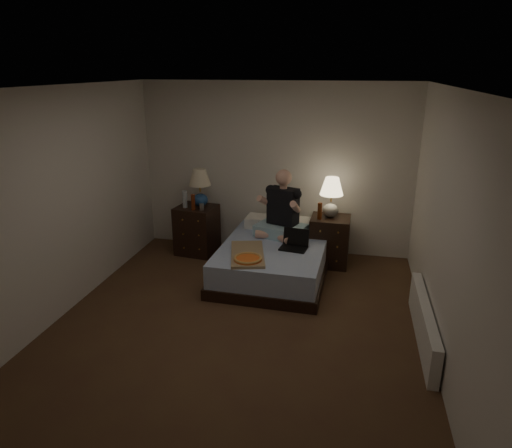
% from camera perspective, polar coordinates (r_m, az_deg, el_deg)
% --- Properties ---
extents(floor, '(4.00, 4.50, 0.00)m').
position_cam_1_polar(floor, '(5.16, -2.14, -12.21)').
color(floor, brown).
rests_on(floor, ground).
extents(ceiling, '(4.00, 4.50, 0.00)m').
position_cam_1_polar(ceiling, '(4.41, -2.55, 16.74)').
color(ceiling, white).
rests_on(ceiling, ground).
extents(wall_back, '(4.00, 0.00, 2.50)m').
position_cam_1_polar(wall_back, '(6.76, 2.41, 6.87)').
color(wall_back, silver).
rests_on(wall_back, ground).
extents(wall_front, '(4.00, 0.00, 2.50)m').
position_cam_1_polar(wall_front, '(2.71, -14.48, -13.43)').
color(wall_front, silver).
rests_on(wall_front, ground).
extents(wall_left, '(0.00, 4.50, 2.50)m').
position_cam_1_polar(wall_left, '(5.47, -23.10, 2.38)').
color(wall_left, silver).
rests_on(wall_left, ground).
extents(wall_right, '(0.00, 4.50, 2.50)m').
position_cam_1_polar(wall_right, '(4.59, 22.65, -0.58)').
color(wall_right, silver).
rests_on(wall_right, ground).
extents(bed, '(1.40, 1.83, 0.45)m').
position_cam_1_polar(bed, '(6.14, 2.21, -4.52)').
color(bed, '#6182C3').
rests_on(bed, floor).
extents(nightstand_left, '(0.62, 0.57, 0.72)m').
position_cam_1_polar(nightstand_left, '(6.89, -7.38, -0.72)').
color(nightstand_left, black).
rests_on(nightstand_left, floor).
extents(nightstand_right, '(0.55, 0.49, 0.70)m').
position_cam_1_polar(nightstand_right, '(6.52, 9.17, -2.10)').
color(nightstand_right, black).
rests_on(nightstand_right, floor).
extents(lamp_left, '(0.37, 0.37, 0.56)m').
position_cam_1_polar(lamp_left, '(6.73, -7.01, 4.53)').
color(lamp_left, '#254C88').
rests_on(lamp_left, nightstand_left).
extents(lamp_right, '(0.41, 0.41, 0.56)m').
position_cam_1_polar(lamp_right, '(6.36, 9.38, 3.29)').
color(lamp_right, gray).
rests_on(lamp_right, nightstand_right).
extents(water_bottle, '(0.07, 0.07, 0.25)m').
position_cam_1_polar(water_bottle, '(6.73, -8.89, 3.08)').
color(water_bottle, silver).
rests_on(water_bottle, nightstand_left).
extents(soda_can, '(0.07, 0.07, 0.10)m').
position_cam_1_polar(soda_can, '(6.59, -6.81, 2.13)').
color(soda_can, '#A0A19C').
rests_on(soda_can, nightstand_left).
extents(beer_bottle_left, '(0.06, 0.06, 0.23)m').
position_cam_1_polar(beer_bottle_left, '(6.61, -7.86, 2.73)').
color(beer_bottle_left, '#62240E').
rests_on(beer_bottle_left, nightstand_left).
extents(beer_bottle_right, '(0.06, 0.06, 0.23)m').
position_cam_1_polar(beer_bottle_right, '(6.29, 7.98, 1.63)').
color(beer_bottle_right, '#5D270D').
rests_on(beer_bottle_right, nightstand_right).
extents(person, '(0.80, 0.71, 0.93)m').
position_cam_1_polar(person, '(6.22, 3.19, 2.55)').
color(person, black).
rests_on(person, bed).
extents(laptop, '(0.38, 0.33, 0.24)m').
position_cam_1_polar(laptop, '(5.88, 4.73, -2.06)').
color(laptop, black).
rests_on(laptop, bed).
extents(pizza_box, '(0.58, 0.84, 0.08)m').
position_cam_1_polar(pizza_box, '(5.50, -1.03, -4.44)').
color(pizza_box, tan).
rests_on(pizza_box, bed).
extents(radiator, '(0.10, 1.60, 0.40)m').
position_cam_1_polar(radiator, '(5.06, 20.21, -11.56)').
color(radiator, white).
rests_on(radiator, floor).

